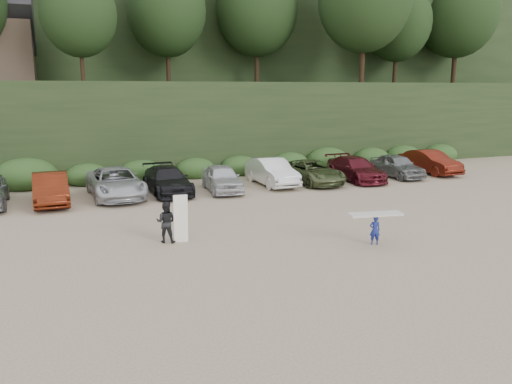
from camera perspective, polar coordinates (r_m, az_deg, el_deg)
name	(u,v)px	position (r m, az deg, el deg)	size (l,w,h in m)	color
ground	(266,244)	(18.31, 1.14, -5.95)	(120.00, 120.00, 0.00)	tan
hillside_backdrop	(123,29)	(52.73, -14.97, 17.52)	(90.00, 41.50, 28.00)	black
parked_cars	(123,183)	(26.77, -14.98, 0.98)	(39.95, 5.77, 1.63)	#A0A0A4
child_surfer	(375,223)	(18.54, 13.46, -3.48)	(2.02, 0.89, 1.17)	navy
adult_surfer	(167,222)	(18.59, -10.10, -3.35)	(1.23, 0.87, 1.81)	black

